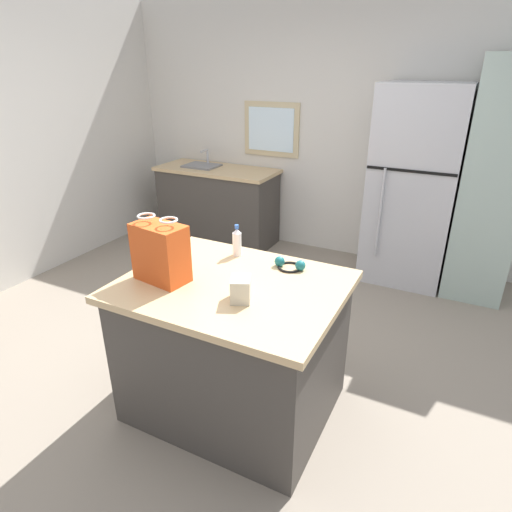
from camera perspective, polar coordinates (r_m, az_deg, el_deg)
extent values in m
plane|color=gray|center=(3.35, -3.22, -13.54)|extent=(6.20, 6.20, 0.00)
cube|color=silver|center=(4.96, 11.09, 15.72)|extent=(5.17, 0.10, 2.73)
cube|color=#CCB78C|center=(5.19, 2.07, 16.27)|extent=(0.68, 0.04, 0.60)
cube|color=white|center=(5.17, 1.97, 16.24)|extent=(0.56, 0.02, 0.48)
cube|color=#423D38|center=(2.74, -2.91, -12.25)|extent=(1.17, 0.92, 0.85)
cube|color=tan|center=(2.50, -3.12, -3.99)|extent=(1.25, 1.00, 0.04)
cube|color=#B7B7BC|center=(4.48, 19.85, 8.43)|extent=(0.78, 0.64, 1.89)
cube|color=black|center=(4.11, 19.61, 10.44)|extent=(0.76, 0.01, 0.02)
cylinder|color=#B7B7BC|center=(4.23, 15.92, 5.38)|extent=(0.02, 0.02, 0.85)
cube|color=#9EB2A8|center=(4.43, 28.65, 8.30)|extent=(0.52, 0.61, 2.12)
cube|color=#423D38|center=(5.38, -5.01, 6.49)|extent=(1.40, 0.58, 0.86)
cube|color=tan|center=(5.26, -5.18, 11.17)|extent=(1.44, 0.62, 0.04)
cube|color=slate|center=(5.38, -7.12, 11.05)|extent=(0.40, 0.32, 0.14)
cylinder|color=#B7B7BC|center=(5.47, -6.36, 12.78)|extent=(0.03, 0.03, 0.18)
cylinder|color=#B7B7BC|center=(5.39, -6.82, 13.53)|extent=(0.02, 0.14, 0.02)
cube|color=#DB511E|center=(2.51, -12.41, 0.40)|extent=(0.33, 0.22, 0.34)
torus|color=white|center=(2.49, -14.22, 5.12)|extent=(0.12, 0.12, 0.01)
torus|color=white|center=(2.39, -11.40, 4.64)|extent=(0.12, 0.12, 0.01)
cube|color=beige|center=(2.29, -2.02, -4.38)|extent=(0.14, 0.16, 0.13)
cylinder|color=white|center=(2.81, -2.50, 1.56)|extent=(0.06, 0.06, 0.16)
cone|color=white|center=(2.78, -2.54, 3.33)|extent=(0.05, 0.05, 0.03)
cylinder|color=blue|center=(2.77, -2.55, 3.86)|extent=(0.03, 0.03, 0.02)
torus|color=black|center=(2.67, 4.45, -1.46)|extent=(0.15, 0.15, 0.01)
sphere|color=#19666B|center=(2.68, 3.12, -0.71)|extent=(0.06, 0.06, 0.06)
sphere|color=#19666B|center=(2.64, 5.84, -1.24)|extent=(0.06, 0.06, 0.06)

